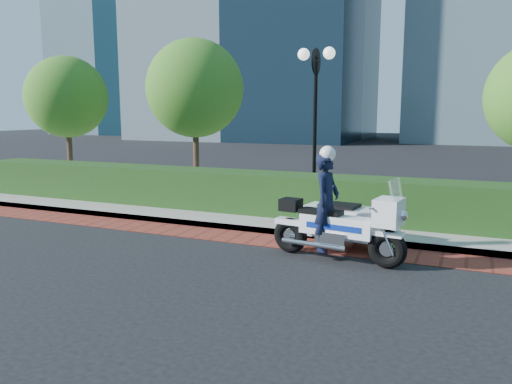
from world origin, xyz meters
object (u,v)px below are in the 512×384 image
at_px(tree_b, 195,89).
at_px(tree_a, 67,97).
at_px(lamppost, 315,101).
at_px(police_motorcycle, 339,218).

bearing_deg(tree_b, tree_a, 180.00).
distance_m(lamppost, tree_b, 4.71).
height_order(lamppost, tree_b, tree_b).
xyz_separation_m(lamppost, tree_b, (-4.50, 1.30, 0.48)).
bearing_deg(police_motorcycle, tree_a, 163.15).
bearing_deg(tree_b, police_motorcycle, -40.87).
height_order(lamppost, police_motorcycle, lamppost).
xyz_separation_m(lamppost, police_motorcycle, (1.76, -4.12, -2.25)).
distance_m(tree_a, police_motorcycle, 13.19).
height_order(tree_a, police_motorcycle, tree_a).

